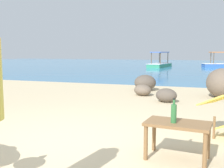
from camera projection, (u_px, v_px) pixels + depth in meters
The scene contains 9 objects.
sand_beach at pixel (67, 146), 3.86m from camera, with size 18.00×14.00×0.04m, color #CCB78E.
water_surface at pixel (183, 66), 24.57m from camera, with size 60.00×36.00×0.03m, color teal.
low_bench_table at pixel (178, 129), 3.31m from camera, with size 0.80×0.52×0.46m.
bottle at pixel (174, 113), 3.26m from camera, with size 0.07×0.07×0.30m.
shore_rock_large at pixel (166, 95), 7.08m from camera, with size 0.55×0.43×0.36m, color brown.
shore_rock_medium at pixel (222, 83), 7.76m from camera, with size 1.08×0.85×0.83m, color #6B5B4C.
shore_rock_small at pixel (143, 90), 8.15m from camera, with size 0.57×0.46×0.33m, color #6B5B4C.
shore_rock_flat at pixel (145, 83), 9.21m from camera, with size 0.73×0.72×0.52m, color brown.
boat_green at pixel (160, 64), 23.50m from camera, with size 1.70×3.81×1.29m.
Camera 1 is at (1.79, -3.33, 1.35)m, focal length 44.09 mm.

